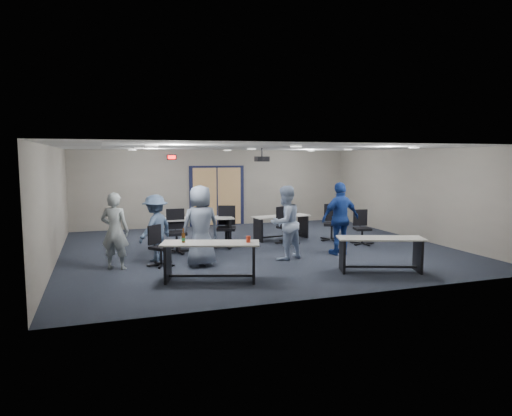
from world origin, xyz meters
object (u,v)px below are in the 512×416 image
object	(u,v)px
person_gray	(115,231)
person_navy	(340,218)
table_front_left	(211,254)
person_plaid	(201,226)
chair_back_c	(288,225)
chair_back_d	(332,223)
table_front_right	(380,248)
chair_back_a	(177,231)
person_back	(155,228)
table_back_left	(195,228)
chair_back_b	(226,227)
person_lightblue	(285,223)
table_back_right	(281,223)
chair_loose_left	(161,246)
chair_loose_right	(362,227)

from	to	relation	value
person_gray	person_navy	world-z (taller)	person_navy
table_front_left	person_plaid	bearing A→B (deg)	104.96
chair_back_c	chair_back_d	bearing A→B (deg)	-29.22
table_front_right	chair_back_a	bearing A→B (deg)	158.70
chair_back_c	table_front_right	bearing A→B (deg)	-110.33
person_plaid	person_back	xyz separation A→B (m)	(-0.90, 0.87, -0.13)
table_back_left	chair_back_b	size ratio (longest dim) A/B	1.84
chair_back_a	chair_back_d	xyz separation A→B (m)	(4.60, 0.26, -0.03)
chair_back_c	person_lightblue	distance (m)	2.01
person_navy	person_back	size ratio (longest dim) A/B	1.16
person_back	table_back_left	bearing A→B (deg)	-179.75
chair_back_d	person_gray	distance (m)	6.34
chair_back_c	person_plaid	size ratio (longest dim) A/B	0.57
table_back_left	person_back	bearing A→B (deg)	-132.00
table_front_right	person_navy	bearing A→B (deg)	107.97
person_plaid	table_back_right	bearing A→B (deg)	-149.64
table_front_left	chair_loose_left	world-z (taller)	table_front_left
table_front_left	table_back_left	world-z (taller)	table_front_left
chair_back_b	person_navy	distance (m)	3.09
chair_back_a	person_navy	bearing A→B (deg)	-18.63
table_front_left	table_front_right	xyz separation A→B (m)	(3.62, -0.43, -0.04)
table_front_right	chair_back_c	bearing A→B (deg)	120.24
table_front_left	chair_back_a	world-z (taller)	chair_back_a
chair_loose_left	chair_loose_right	bearing A→B (deg)	-30.42
table_front_right	table_back_left	world-z (taller)	table_back_left
table_back_right	chair_back_c	xyz separation A→B (m)	(-0.10, -0.74, 0.04)
person_gray	chair_back_b	bearing A→B (deg)	-127.77
chair_back_d	person_plaid	xyz separation A→B (m)	(-4.31, -1.87, 0.38)
table_back_left	chair_loose_right	size ratio (longest dim) A/B	2.13
table_back_left	chair_back_c	distance (m)	2.61
chair_back_b	person_lightblue	distance (m)	2.12
person_gray	person_plaid	size ratio (longest dim) A/B	0.93
table_front_left	chair_back_d	bearing A→B (deg)	54.33
chair_back_a	person_gray	distance (m)	2.03
person_gray	person_lightblue	bearing A→B (deg)	-160.14
chair_back_c	chair_back_d	xyz separation A→B (m)	(1.43, 0.04, 0.01)
table_front_right	chair_back_d	size ratio (longest dim) A/B	1.80
person_gray	table_front_right	bearing A→B (deg)	-176.98
table_front_left	person_lightblue	xyz separation A→B (m)	(2.15, 1.34, 0.35)
chair_loose_left	person_gray	world-z (taller)	person_gray
chair_back_a	table_front_right	bearing A→B (deg)	-38.65
table_back_right	chair_loose_left	distance (m)	4.48
chair_loose_left	chair_back_c	bearing A→B (deg)	-15.56
table_back_left	chair_back_d	size ratio (longest dim) A/B	1.95
chair_loose_left	person_lightblue	xyz separation A→B (m)	(2.92, -0.24, 0.43)
chair_loose_right	person_navy	size ratio (longest dim) A/B	0.53
chair_back_a	chair_loose_right	bearing A→B (deg)	-3.73
table_back_left	person_navy	world-z (taller)	person_navy
person_gray	person_navy	distance (m)	5.43
table_front_left	person_plaid	distance (m)	1.36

